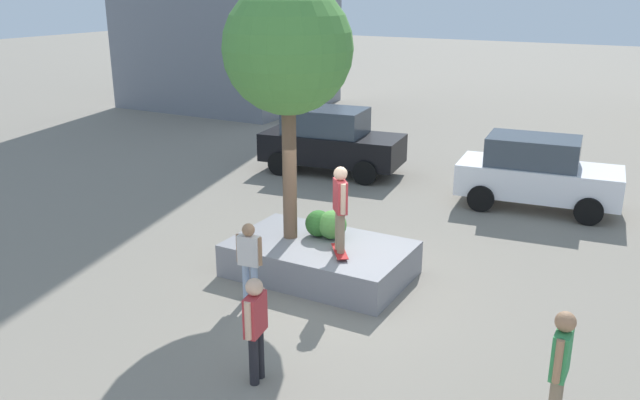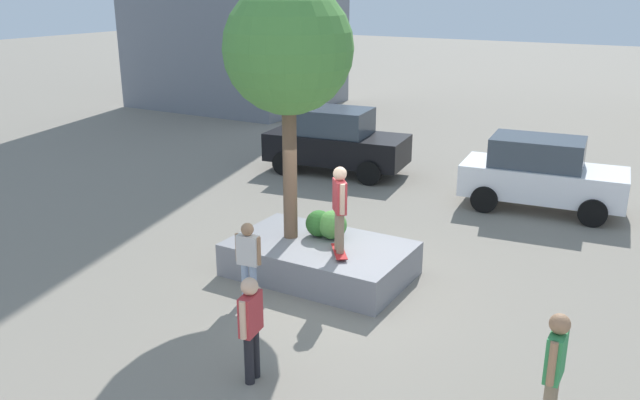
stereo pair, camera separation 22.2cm
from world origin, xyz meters
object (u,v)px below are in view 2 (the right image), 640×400
(plaza_tree, at_px, (288,51))
(skateboard, at_px, (339,252))
(pedestrian_crossing, at_px, (555,365))
(police_car, at_px, (541,173))
(bystander_watching, at_px, (248,256))
(sedan_parked, at_px, (335,140))
(skateboarder, at_px, (340,203))
(planter_ledge, at_px, (320,259))
(passerby_with_bag, at_px, (251,322))

(plaza_tree, xyz_separation_m, skateboard, (1.29, -0.32, -3.64))
(skateboard, bearing_deg, pedestrian_crossing, -29.01)
(police_car, relative_size, pedestrian_crossing, 2.46)
(police_car, xyz_separation_m, bystander_watching, (-3.39, -7.99, -0.08))
(bystander_watching, bearing_deg, sedan_parked, 108.75)
(plaza_tree, relative_size, pedestrian_crossing, 2.93)
(skateboarder, bearing_deg, police_car, 71.37)
(bystander_watching, bearing_deg, skateboard, 49.29)
(skateboarder, distance_m, pedestrian_crossing, 5.08)
(planter_ledge, height_order, sedan_parked, sedan_parked)
(skateboarder, bearing_deg, sedan_parked, 119.43)
(skateboard, height_order, skateboarder, skateboarder)
(plaza_tree, height_order, passerby_with_bag, plaza_tree)
(plaza_tree, xyz_separation_m, passerby_with_bag, (1.70, -3.72, -3.42))
(passerby_with_bag, height_order, pedestrian_crossing, pedestrian_crossing)
(passerby_with_bag, bearing_deg, police_car, 79.62)
(planter_ledge, distance_m, sedan_parked, 7.62)
(sedan_parked, height_order, pedestrian_crossing, sedan_parked)
(passerby_with_bag, xyz_separation_m, pedestrian_crossing, (4.00, 0.95, 0.04))
(sedan_parked, xyz_separation_m, bystander_watching, (2.86, -8.42, -0.13))
(pedestrian_crossing, bearing_deg, police_car, 103.33)
(plaza_tree, distance_m, police_car, 8.02)
(plaza_tree, bearing_deg, police_car, 60.83)
(bystander_watching, height_order, pedestrian_crossing, pedestrian_crossing)
(skateboarder, height_order, passerby_with_bag, skateboarder)
(passerby_with_bag, bearing_deg, bystander_watching, 126.86)
(skateboard, xyz_separation_m, sedan_parked, (-4.00, 7.09, 0.28))
(skateboard, distance_m, skateboarder, 0.97)
(plaza_tree, bearing_deg, bystander_watching, -84.90)
(police_car, relative_size, passerby_with_bag, 2.55)
(skateboard, relative_size, bystander_watching, 0.51)
(skateboarder, relative_size, police_car, 0.40)
(bystander_watching, bearing_deg, planter_ledge, 71.60)
(skateboarder, bearing_deg, bystander_watching, -130.71)
(police_car, bearing_deg, passerby_with_bag, -100.38)
(sedan_parked, bearing_deg, planter_ledge, -63.35)
(sedan_parked, xyz_separation_m, police_car, (6.25, -0.43, -0.06))
(police_car, xyz_separation_m, passerby_with_bag, (-1.84, -10.05, -0.00))
(skateboard, relative_size, skateboarder, 0.47)
(skateboarder, bearing_deg, passerby_with_bag, -83.20)
(pedestrian_crossing, bearing_deg, skateboard, 150.99)
(sedan_parked, distance_m, bystander_watching, 8.89)
(skateboarder, relative_size, passerby_with_bag, 1.01)
(plaza_tree, height_order, skateboard, plaza_tree)
(plaza_tree, relative_size, skateboarder, 3.01)
(bystander_watching, bearing_deg, police_car, 67.01)
(planter_ledge, xyz_separation_m, sedan_parked, (-3.40, 6.78, 0.67))
(skateboard, bearing_deg, sedan_parked, 119.43)
(planter_ledge, distance_m, bystander_watching, 1.81)
(sedan_parked, height_order, passerby_with_bag, sedan_parked)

